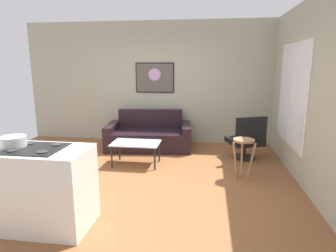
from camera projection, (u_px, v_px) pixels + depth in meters
The scene contains 11 objects.
ground at pixel (134, 180), 4.68m from camera, with size 6.40×6.40×0.04m, color brown.
back_wall at pixel (159, 83), 6.73m from camera, with size 6.40×0.05×2.80m, color #A7A792.
right_wall at pixel (306, 93), 4.31m from camera, with size 0.05×6.40×2.80m, color #A8A790.
couch at pixel (149, 136), 6.36m from camera, with size 1.91×1.13×0.81m.
coffee_table at pixel (136, 144), 5.26m from camera, with size 0.87×0.55×0.42m.
armchair at pixel (247, 139), 5.54m from camera, with size 0.77×0.76×0.87m.
bar_stool at pixel (243, 148), 4.58m from camera, with size 0.38×0.38×0.66m.
kitchen_counter at pixel (13, 186), 3.28m from camera, with size 1.79×0.65×0.94m.
mixing_bowl at pixel (13, 142), 3.19m from camera, with size 0.28×0.28×0.13m.
wall_painting at pixel (155, 78), 6.68m from camera, with size 0.90×0.03×0.70m.
window at pixel (292, 95), 4.92m from camera, with size 0.03×1.65×1.74m.
Camera 1 is at (1.17, -4.27, 1.82)m, focal length 30.67 mm.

